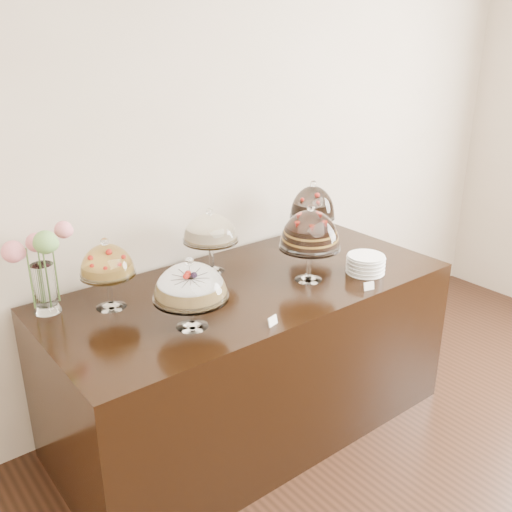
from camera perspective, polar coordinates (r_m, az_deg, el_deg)
wall_back at (r=3.49m, az=-1.75°, el=10.58°), size 5.00×0.04×3.00m
display_counter at (r=3.27m, az=-0.55°, el=-10.05°), size 2.20×1.00×0.90m
cake_stand_sugar_sponge at (r=2.57m, az=-6.58°, el=-2.83°), size 0.34×0.34×0.34m
cake_stand_choco_layer at (r=3.03m, az=5.43°, el=2.39°), size 0.33×0.33×0.43m
cake_stand_cheesecake at (r=3.16m, az=-4.58°, el=2.57°), size 0.31×0.31×0.37m
cake_stand_dark_choco at (r=3.56m, az=5.69°, el=5.12°), size 0.28×0.28×0.42m
cake_stand_fruit_tart at (r=2.82m, az=-14.69°, el=-0.74°), size 0.27×0.27×0.36m
flower_vase at (r=2.85m, az=-20.73°, el=-0.70°), size 0.34×0.29×0.44m
plate_stack at (r=3.24m, az=10.90°, el=-0.81°), size 0.21×0.21×0.10m
price_card_left at (r=2.64m, az=1.68°, el=-6.50°), size 0.06×0.03×0.04m
price_card_right at (r=3.05m, az=11.23°, el=-2.96°), size 0.06×0.03×0.04m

